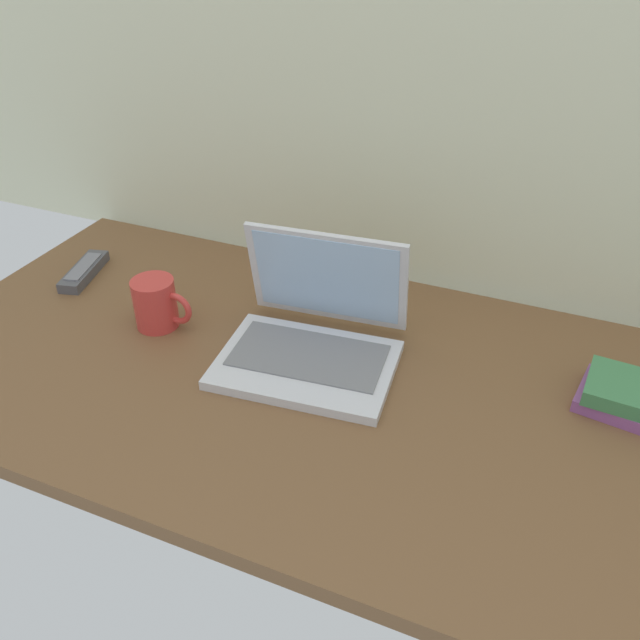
# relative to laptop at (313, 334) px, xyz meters

# --- Properties ---
(desk) EXTENTS (1.60, 0.76, 0.03)m
(desk) POSITION_rel_laptop_xyz_m (0.07, -0.06, -0.06)
(desk) COLOR brown
(desk) RESTS_ON ground
(laptop) EXTENTS (0.33, 0.29, 0.21)m
(laptop) POSITION_rel_laptop_xyz_m (0.00, 0.00, 0.00)
(laptop) COLOR silver
(laptop) RESTS_ON desk
(coffee_mug) EXTENTS (0.12, 0.08, 0.10)m
(coffee_mug) POSITION_rel_laptop_xyz_m (-0.31, -0.03, 0.00)
(coffee_mug) COLOR red
(coffee_mug) RESTS_ON desk
(remote_control_near) EXTENTS (0.08, 0.17, 0.02)m
(remote_control_near) POSITION_rel_laptop_xyz_m (-0.58, 0.07, -0.03)
(remote_control_near) COLOR #4C4C51
(remote_control_near) RESTS_ON desk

